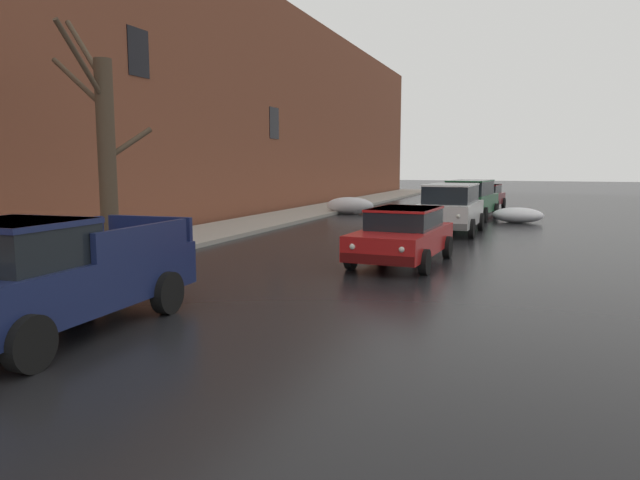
{
  "coord_description": "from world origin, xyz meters",
  "views": [
    {
      "loc": [
        5.17,
        0.58,
        2.5
      ],
      "look_at": [
        1.36,
        10.85,
        1.09
      ],
      "focal_mm": 32.61,
      "sensor_mm": 36.0,
      "label": 1
    }
  ],
  "objects_px": {
    "pickup_truck_darkblue_approaching_near_lane": "(49,276)",
    "suv_green_parked_far_down_block": "(470,198)",
    "bare_tree_second_along_sidewalk": "(105,153)",
    "sedan_red_parked_kerbside_close": "(403,234)",
    "suv_white_parked_kerbside_mid": "(451,207)",
    "sedan_maroon_queued_behind_truck": "(484,196)"
  },
  "relations": [
    {
      "from": "pickup_truck_darkblue_approaching_near_lane",
      "to": "suv_green_parked_far_down_block",
      "type": "distance_m",
      "value": 21.77
    },
    {
      "from": "suv_white_parked_kerbside_mid",
      "to": "sedan_maroon_queued_behind_truck",
      "type": "relative_size",
      "value": 1.03
    },
    {
      "from": "suv_white_parked_kerbside_mid",
      "to": "suv_green_parked_far_down_block",
      "type": "relative_size",
      "value": 0.94
    },
    {
      "from": "bare_tree_second_along_sidewalk",
      "to": "sedan_maroon_queued_behind_truck",
      "type": "height_order",
      "value": "bare_tree_second_along_sidewalk"
    },
    {
      "from": "bare_tree_second_along_sidewalk",
      "to": "suv_white_parked_kerbside_mid",
      "type": "relative_size",
      "value": 1.39
    },
    {
      "from": "suv_green_parked_far_down_block",
      "to": "sedan_maroon_queued_behind_truck",
      "type": "distance_m",
      "value": 6.62
    },
    {
      "from": "suv_white_parked_kerbside_mid",
      "to": "suv_green_parked_far_down_block",
      "type": "xyz_separation_m",
      "value": [
        0.05,
        6.1,
        0.0
      ]
    },
    {
      "from": "sedan_red_parked_kerbside_close",
      "to": "suv_green_parked_far_down_block",
      "type": "bearing_deg",
      "value": 88.85
    },
    {
      "from": "suv_green_parked_far_down_block",
      "to": "sedan_red_parked_kerbside_close",
      "type": "bearing_deg",
      "value": -91.15
    },
    {
      "from": "sedan_red_parked_kerbside_close",
      "to": "suv_green_parked_far_down_block",
      "type": "distance_m",
      "value": 13.33
    },
    {
      "from": "pickup_truck_darkblue_approaching_near_lane",
      "to": "sedan_red_parked_kerbside_close",
      "type": "distance_m",
      "value": 8.84
    },
    {
      "from": "suv_green_parked_far_down_block",
      "to": "bare_tree_second_along_sidewalk",
      "type": "bearing_deg",
      "value": -113.16
    },
    {
      "from": "pickup_truck_darkblue_approaching_near_lane",
      "to": "suv_green_parked_far_down_block",
      "type": "bearing_deg",
      "value": 79.97
    },
    {
      "from": "suv_white_parked_kerbside_mid",
      "to": "sedan_red_parked_kerbside_close",
      "type": "bearing_deg",
      "value": -91.72
    },
    {
      "from": "bare_tree_second_along_sidewalk",
      "to": "sedan_red_parked_kerbside_close",
      "type": "distance_m",
      "value": 7.66
    },
    {
      "from": "bare_tree_second_along_sidewalk",
      "to": "sedan_red_parked_kerbside_close",
      "type": "xyz_separation_m",
      "value": [
        6.73,
        3.04,
        -2.04
      ]
    },
    {
      "from": "suv_white_parked_kerbside_mid",
      "to": "suv_green_parked_far_down_block",
      "type": "distance_m",
      "value": 6.1
    },
    {
      "from": "pickup_truck_darkblue_approaching_near_lane",
      "to": "suv_green_parked_far_down_block",
      "type": "xyz_separation_m",
      "value": [
        3.79,
        21.43,
        0.11
      ]
    },
    {
      "from": "pickup_truck_darkblue_approaching_near_lane",
      "to": "sedan_red_parked_kerbside_close",
      "type": "bearing_deg",
      "value": 66.51
    },
    {
      "from": "sedan_red_parked_kerbside_close",
      "to": "sedan_maroon_queued_behind_truck",
      "type": "relative_size",
      "value": 1.04
    },
    {
      "from": "sedan_red_parked_kerbside_close",
      "to": "suv_white_parked_kerbside_mid",
      "type": "relative_size",
      "value": 1.0
    },
    {
      "from": "bare_tree_second_along_sidewalk",
      "to": "sedan_red_parked_kerbside_close",
      "type": "height_order",
      "value": "bare_tree_second_along_sidewalk"
    }
  ]
}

